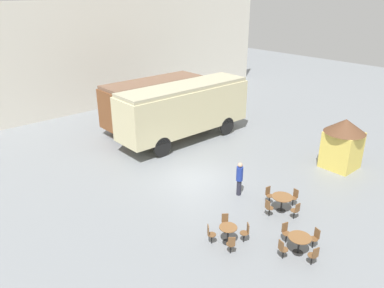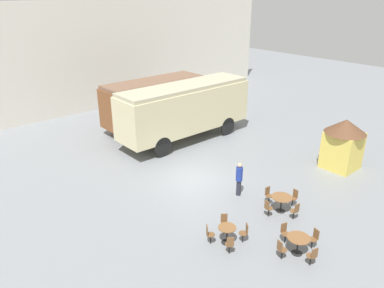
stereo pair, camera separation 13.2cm
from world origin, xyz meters
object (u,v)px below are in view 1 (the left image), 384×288
Objects in this scene: cafe_table_far at (228,231)px; visitor_person at (239,177)px; passenger_coach_wooden at (154,101)px; passenger_coach_vintage at (185,107)px; cafe_table_mid at (299,240)px; cafe_chair_0 at (269,194)px; cafe_table_near at (282,199)px; ticket_kiosk at (343,141)px.

visitor_person is (3.27, 2.34, 0.42)m from cafe_table_far.
passenger_coach_wooden is 3.50m from passenger_coach_vintage.
cafe_table_far is at bearing 125.06° from cafe_table_mid.
passenger_coach_vintage is 9.55m from cafe_chair_0.
cafe_table_mid is 3.82m from cafe_chair_0.
cafe_table_mid is 0.51× the size of visitor_person.
passenger_coach_wooden is 13.71m from cafe_table_near.
passenger_coach_vintage is at bearing -89.05° from passenger_coach_wooden.
passenger_coach_wooden is 2.61× the size of ticket_kiosk.
cafe_table_near is 3.07m from cafe_table_mid.
ticket_kiosk is (10.14, 0.58, 1.10)m from cafe_table_far.
passenger_coach_wooden is 11.46m from visitor_person.
passenger_coach_wooden is 7.99× the size of cafe_table_near.
cafe_table_mid is 4.96m from visitor_person.
cafe_table_mid is at bearing -161.17° from ticket_kiosk.
cafe_table_mid is (-2.03, -2.31, -0.02)m from cafe_table_near.
visitor_person is (-0.50, 1.50, 0.48)m from cafe_chair_0.
ticket_kiosk is at bearing 5.22° from cafe_table_near.
cafe_table_mid is at bearing -105.61° from passenger_coach_wooden.
passenger_coach_vintage is 10.37m from cafe_table_near.
cafe_table_mid is 1.19× the size of cafe_table_far.
cafe_chair_0 reaches higher than cafe_table_near.
passenger_coach_wooden is at bearing 74.39° from cafe_table_mid.
cafe_chair_0 is at bearing -100.18° from passenger_coach_wooden.
ticket_kiosk is at bearing -72.22° from passenger_coach_wooden.
cafe_table_far is 3.86m from cafe_chair_0.
visitor_person reaches higher than cafe_table_far.
cafe_table_near is at bearing -174.78° from ticket_kiosk.
cafe_table_near is 0.33× the size of ticket_kiosk.
passenger_coach_vintage is at bearing 113.47° from ticket_kiosk.
passenger_coach_wooden is 4.33× the size of visitor_person.
cafe_chair_0 is (3.77, 0.84, -0.06)m from cafe_table_far.
cafe_table_far is (-3.66, 0.02, -0.07)m from cafe_table_near.
ticket_kiosk is at bearing 3.25° from cafe_table_far.
visitor_person is (-2.81, -7.58, -1.36)m from passenger_coach_vintage.
cafe_table_far is at bearing 179.73° from cafe_table_near.
visitor_person is at bearing 35.60° from cafe_table_far.
cafe_table_near is at bearing -80.67° from visitor_person.
passenger_coach_vintage reaches higher than passenger_coach_wooden.
cafe_table_near is at bearing 48.73° from cafe_table_mid.
cafe_table_far is 10.22m from ticket_kiosk.
cafe_table_far is (-6.09, -9.92, -1.78)m from passenger_coach_vintage.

